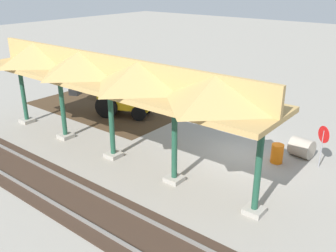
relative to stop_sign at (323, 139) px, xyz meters
name	(u,v)px	position (x,y,z in m)	size (l,w,h in m)	color
ground_plane	(242,155)	(3.32, 1.04, -1.42)	(120.00, 120.00, 0.00)	gray
dirt_work_zone	(113,105)	(13.77, -0.37, -1.42)	(10.18, 7.00, 0.01)	#42301E
platform_canopy	(108,71)	(8.04, 5.06, 2.75)	(15.94, 3.20, 4.90)	#9E998E
rail_tracks	(134,231)	(3.32, 8.60, -1.39)	(60.00, 2.58, 0.15)	slate
stop_sign	(323,139)	(0.00, 0.00, 0.00)	(0.61, 0.50, 2.00)	gray
backhoe	(123,96)	(11.82, 0.57, -0.16)	(5.22, 3.17, 2.82)	#EAB214
dirt_mound	(102,96)	(15.86, -1.24, -1.42)	(4.46, 4.46, 1.23)	#42301E
concrete_pipe	(302,147)	(1.05, -0.61, -0.96)	(1.13, 1.05, 0.92)	#9E9384
traffic_barrel	(277,153)	(1.70, 0.72, -0.97)	(0.56, 0.56, 0.90)	orange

